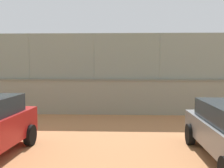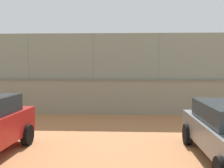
% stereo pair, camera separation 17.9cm
% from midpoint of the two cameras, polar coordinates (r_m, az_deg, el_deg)
% --- Properties ---
extents(ground_plane, '(260.00, 260.00, 0.00)m').
position_cam_midpoint_polar(ground_plane, '(24.78, 2.66, -1.51)').
color(ground_plane, '#B27247').
extents(perimeter_wall, '(25.14, 0.59, 1.67)m').
position_cam_midpoint_polar(perimeter_wall, '(14.45, -3.20, -2.33)').
color(perimeter_wall, gray).
rests_on(perimeter_wall, ground_plane).
extents(fence_panel_on_wall, '(24.70, 0.33, 2.14)m').
position_cam_midpoint_polar(fence_panel_on_wall, '(14.35, -3.24, 5.21)').
color(fence_panel_on_wall, gray).
rests_on(fence_panel_on_wall, perimeter_wall).
extents(player_foreground_swinging, '(0.99, 0.81, 1.52)m').
position_cam_midpoint_polar(player_foreground_swinging, '(22.04, 2.60, 0.10)').
color(player_foreground_swinging, '#B2B2B2').
rests_on(player_foreground_swinging, ground_plane).
extents(player_at_service_line, '(0.69, 0.83, 1.50)m').
position_cam_midpoint_polar(player_at_service_line, '(21.22, -2.49, -0.13)').
color(player_at_service_line, navy).
rests_on(player_at_service_line, ground_plane).
extents(player_crossing_court, '(0.90, 0.71, 1.66)m').
position_cam_midpoint_polar(player_crossing_court, '(18.94, 4.28, -0.34)').
color(player_crossing_court, navy).
rests_on(player_crossing_court, ground_plane).
extents(sports_ball, '(0.17, 0.17, 0.17)m').
position_cam_midpoint_polar(sports_ball, '(19.69, 5.55, -2.79)').
color(sports_ball, white).
rests_on(sports_ball, ground_plane).
extents(spare_ball_by_wall, '(0.09, 0.09, 0.09)m').
position_cam_midpoint_polar(spare_ball_by_wall, '(16.46, -13.57, -4.43)').
color(spare_ball_by_wall, yellow).
rests_on(spare_ball_by_wall, ground_plane).
extents(courtside_bench, '(1.60, 0.40, 0.87)m').
position_cam_midpoint_polar(courtside_bench, '(16.07, 14.35, -3.16)').
color(courtside_bench, gray).
rests_on(courtside_bench, ground_plane).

